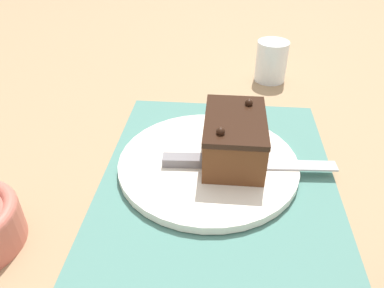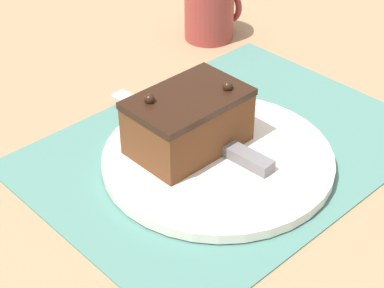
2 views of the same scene
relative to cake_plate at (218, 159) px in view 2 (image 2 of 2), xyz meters
The scene contains 6 objects.
ground_plane 0.04m from the cake_plate, 28.67° to the left, with size 3.00×3.00×0.00m, color #9E7F5B.
placemat_woven 0.03m from the cake_plate, 28.67° to the left, with size 0.46×0.34×0.00m, color slate.
cake_plate is the anchor object (origin of this frame).
chocolate_cake 0.06m from the cake_plate, 108.92° to the left, with size 0.14×0.09×0.08m.
serving_knife 0.02m from the cake_plate, 61.35° to the left, with size 0.04×0.26×0.01m.
coffee_mug 0.34m from the cake_plate, 46.69° to the left, with size 0.09×0.08×0.08m.
Camera 2 is at (-0.46, -0.43, 0.46)m, focal length 60.00 mm.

